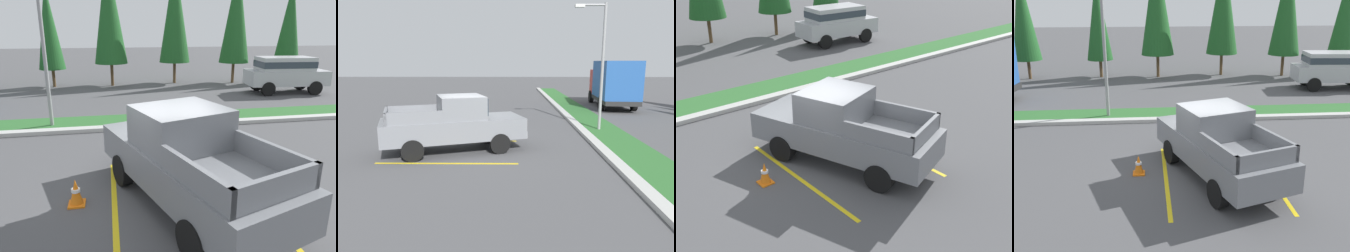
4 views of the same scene
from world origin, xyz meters
TOP-DOWN VIEW (x-y plane):
  - ground_plane at (0.00, 0.00)m, footprint 120.00×120.00m
  - parking_line_near at (-1.08, -0.63)m, footprint 0.12×4.80m
  - parking_line_far at (2.02, -0.63)m, footprint 0.12×4.80m
  - curb_strip at (0.00, 5.00)m, footprint 56.00×0.40m
  - grass_median at (0.00, 6.10)m, footprint 56.00×1.80m
  - pickup_truck_main at (0.45, -0.58)m, footprint 3.48×5.55m
  - suv_distant at (9.14, 10.55)m, footprint 4.73×2.23m
  - street_light at (-3.34, 5.73)m, footprint 0.24×1.49m
  - cypress_tree_leftmost at (-9.17, 14.93)m, footprint 1.77×1.77m
  - cypress_tree_left_inner at (-4.61, 15.15)m, footprint 1.66×1.66m
  - cypress_tree_center at (-0.84, 14.91)m, footprint 2.13×2.13m
  - cypress_tree_right_inner at (3.47, 15.27)m, footprint 2.09×2.09m
  - cypress_tree_rightmost at (7.52, 14.61)m, footprint 2.04×2.04m
  - cypress_tree_far_right at (11.47, 14.58)m, footprint 1.80×1.80m
  - traffic_cone at (-1.89, -0.22)m, footprint 0.36×0.36m

SIDE VIEW (x-z plane):
  - ground_plane at x=0.00m, z-range 0.00..0.00m
  - parking_line_near at x=-1.08m, z-range 0.00..0.01m
  - parking_line_far at x=2.02m, z-range 0.00..0.01m
  - grass_median at x=0.00m, z-range 0.00..0.06m
  - curb_strip at x=0.00m, z-range 0.00..0.15m
  - traffic_cone at x=-1.89m, z-range -0.01..0.59m
  - pickup_truck_main at x=0.45m, z-range -0.01..2.09m
  - suv_distant at x=9.14m, z-range 0.19..2.29m
  - street_light at x=-3.34m, z-range 0.53..6.53m
  - cypress_tree_left_inner at x=-4.61m, z-range 0.57..6.96m
  - cypress_tree_leftmost at x=-9.17m, z-range 0.60..7.41m
  - cypress_tree_far_right at x=11.47m, z-range 0.61..7.55m
  - cypress_tree_rightmost at x=7.52m, z-range 0.70..8.55m
  - cypress_tree_right_inner at x=3.47m, z-range 0.72..8.77m
  - cypress_tree_center at x=-0.84m, z-range 0.73..8.92m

